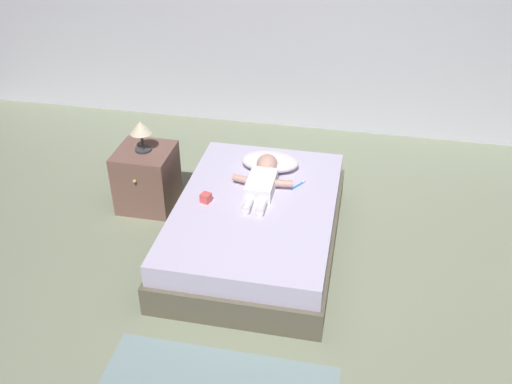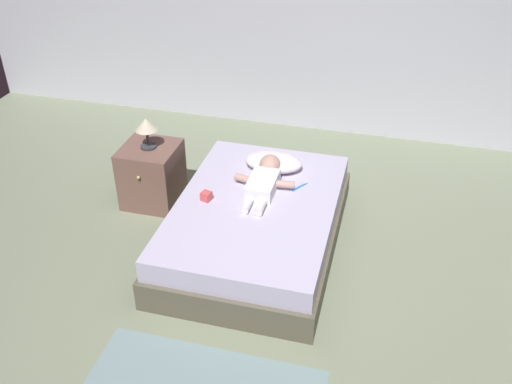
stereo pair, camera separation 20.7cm
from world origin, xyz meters
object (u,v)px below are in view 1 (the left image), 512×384
at_px(nightstand, 147,178).
at_px(lamp, 141,129).
at_px(baby, 263,179).
at_px(toothbrush, 298,185).
at_px(pillow, 270,162).
at_px(toy_block, 206,198).
at_px(bed, 256,225).

distance_m(nightstand, lamp, 0.47).
bearing_deg(baby, nightstand, 172.08).
bearing_deg(toothbrush, nightstand, 176.28).
distance_m(pillow, lamp, 1.09).
distance_m(baby, toothbrush, 0.29).
distance_m(baby, toy_block, 0.49).
xyz_separation_m(baby, toy_block, (-0.38, -0.30, -0.03)).
height_order(bed, toy_block, toy_block).
distance_m(nightstand, toy_block, 0.81).
distance_m(toothbrush, nightstand, 1.33).
bearing_deg(lamp, nightstand, -90.00).
relative_size(pillow, nightstand, 0.89).
distance_m(baby, lamp, 1.09).
relative_size(bed, toothbrush, 12.64).
distance_m(baby, nightstand, 1.07).
bearing_deg(toothbrush, toy_block, -151.60).
height_order(pillow, baby, baby).
bearing_deg(toy_block, baby, 37.89).
relative_size(pillow, baby, 0.70).
bearing_deg(toothbrush, baby, -168.00).
bearing_deg(lamp, bed, -20.40).
distance_m(bed, nightstand, 1.11).
bearing_deg(pillow, bed, -91.39).
height_order(nightstand, lamp, lamp).
xyz_separation_m(pillow, toy_block, (-0.39, -0.58, -0.03)).
xyz_separation_m(bed, pillow, (0.01, 0.53, 0.27)).
xyz_separation_m(bed, nightstand, (-1.04, 0.39, 0.07)).
height_order(bed, nightstand, nightstand).
distance_m(bed, toy_block, 0.45).
bearing_deg(toy_block, bed, 8.77).
relative_size(baby, nightstand, 1.27).
height_order(toothbrush, lamp, lamp).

